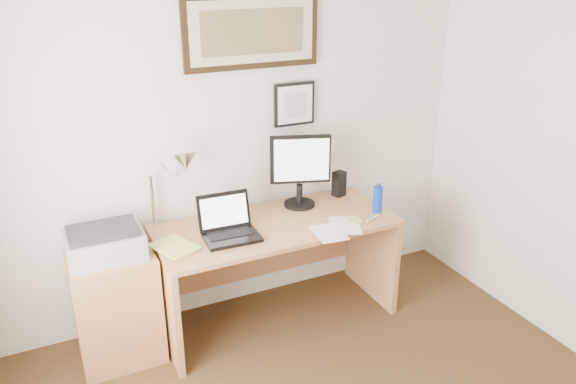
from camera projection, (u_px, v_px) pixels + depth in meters
wall_back at (233, 139)px, 3.79m from camera, size 3.50×0.02×2.50m
side_cabinet at (117, 308)px, 3.49m from camera, size 0.50×0.40×0.73m
water_bottle at (378, 199)px, 3.86m from camera, size 0.07×0.07×0.19m
bottle_cap at (379, 185)px, 3.82m from camera, size 0.03×0.03×0.02m
speaker at (339, 184)px, 4.14m from camera, size 0.10×0.09×0.19m
paper_sheet_a at (328, 233)px, 3.60m from camera, size 0.21×0.28×0.00m
paper_sheet_b at (345, 225)px, 3.70m from camera, size 0.28×0.33×0.00m
sticky_pad at (355, 220)px, 3.76m from camera, size 0.12×0.12×0.01m
marker_pen at (373, 218)px, 3.78m from camera, size 0.14×0.06×0.02m
book at (161, 253)px, 3.33m from camera, size 0.29×0.33×0.02m
desk at (271, 249)px, 3.89m from camera, size 1.60×0.70×0.75m
laptop at (229, 228)px, 3.54m from camera, size 0.35×0.31×0.26m
lcd_monitor at (300, 167)px, 3.89m from camera, size 0.41×0.22×0.52m
printer at (105, 243)px, 3.32m from camera, size 0.44×0.34×0.18m
desk_lamp at (182, 165)px, 3.49m from camera, size 0.29×0.27×0.53m
picture_large at (252, 32)px, 3.56m from camera, size 0.92×0.04×0.47m
picture_small at (294, 104)px, 3.87m from camera, size 0.30×0.03×0.30m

